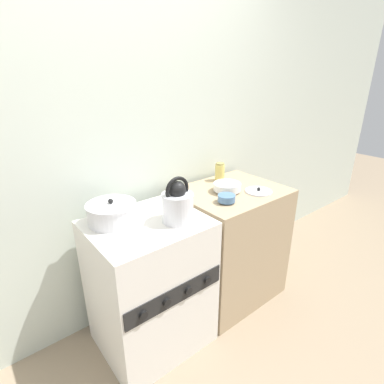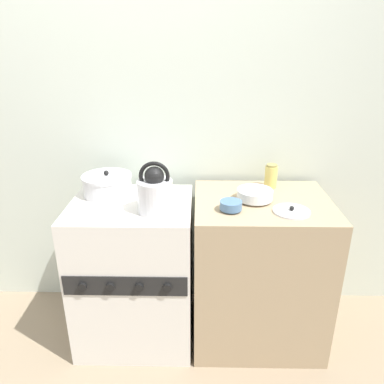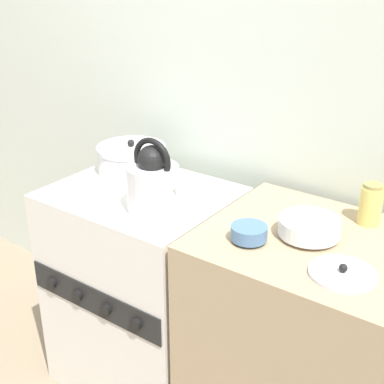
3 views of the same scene
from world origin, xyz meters
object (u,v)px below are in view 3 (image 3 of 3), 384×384
small_ceramic_bowl (249,233)px  storage_jar (371,204)px  kettle (153,183)px  stove (144,289)px  enamel_bowl (309,227)px  loose_pot_lid (343,273)px  cooking_pot (132,160)px

small_ceramic_bowl → storage_jar: storage_jar is taller
small_ceramic_bowl → kettle: bearing=179.0°
stove → kettle: 0.56m
stove → storage_jar: bearing=16.0°
enamel_bowl → storage_jar: (0.12, 0.20, 0.03)m
enamel_bowl → storage_jar: bearing=59.2°
stove → loose_pot_lid: 0.95m
storage_jar → loose_pot_lid: bearing=-82.2°
stove → loose_pot_lid: size_ratio=4.67×
cooking_pot → storage_jar: size_ratio=1.98×
cooking_pot → enamel_bowl: (0.81, -0.10, -0.01)m
enamel_bowl → cooking_pot: bearing=173.2°
stove → storage_jar: (0.78, 0.22, 0.51)m
small_ceramic_bowl → enamel_bowl: bearing=43.7°
cooking_pot → loose_pot_lid: bearing=-13.8°
small_ceramic_bowl → storage_jar: bearing=52.2°
kettle → storage_jar: 0.71m
kettle → small_ceramic_bowl: (0.38, -0.01, -0.07)m
loose_pot_lid → stove: bearing=171.9°
kettle → enamel_bowl: (0.51, 0.12, -0.06)m
storage_jar → cooking_pot: bearing=-173.7°
cooking_pot → loose_pot_lid: 1.00m
stove → cooking_pot: bearing=140.1°
loose_pot_lid → enamel_bowl: bearing=139.1°
cooking_pot → small_ceramic_bowl: cooking_pot is taller
stove → small_ceramic_bowl: 0.71m
kettle → small_ceramic_bowl: bearing=-1.0°
kettle → storage_jar: size_ratio=1.92×
small_ceramic_bowl → cooking_pot: bearing=161.3°
storage_jar → kettle: bearing=-153.0°
kettle → cooking_pot: (-0.29, 0.22, -0.05)m
small_ceramic_bowl → storage_jar: (0.25, 0.33, 0.04)m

